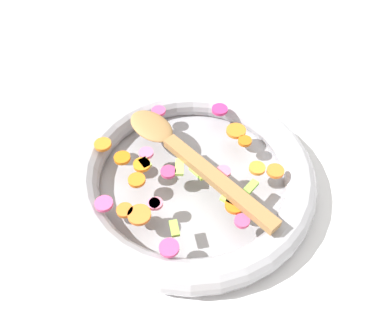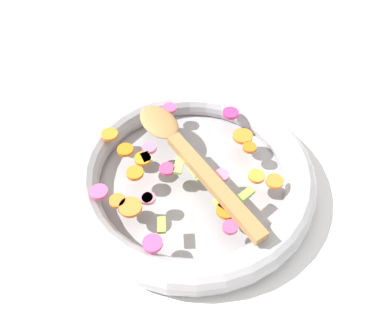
{
  "view_description": "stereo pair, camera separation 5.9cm",
  "coord_description": "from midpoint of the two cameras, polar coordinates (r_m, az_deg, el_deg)",
  "views": [
    {
      "loc": [
        -0.08,
        0.37,
        0.51
      ],
      "look_at": [
        0.0,
        0.0,
        0.05
      ],
      "focal_mm": 35.0,
      "sensor_mm": 36.0,
      "label": 1
    },
    {
      "loc": [
        -0.13,
        0.35,
        0.51
      ],
      "look_at": [
        0.0,
        0.0,
        0.05
      ],
      "focal_mm": 35.0,
      "sensor_mm": 36.0,
      "label": 2
    }
  ],
  "objects": [
    {
      "name": "ground_plane",
      "position": [
        0.63,
        -2.68,
        -3.04
      ],
      "size": [
        4.0,
        4.0,
        0.0
      ],
      "primitive_type": "plane",
      "color": "silver"
    },
    {
      "name": "skillet",
      "position": [
        0.62,
        -2.76,
        -1.82
      ],
      "size": [
        0.4,
        0.4,
        0.05
      ],
      "color": "gray",
      "rests_on": "ground_plane"
    },
    {
      "name": "chopped_vegetables",
      "position": [
        0.58,
        -4.38,
        -1.42
      ],
      "size": [
        0.32,
        0.32,
        0.01
      ],
      "color": "orange",
      "rests_on": "skillet"
    },
    {
      "name": "wooden_spoon",
      "position": [
        0.6,
        -4.38,
        1.89
      ],
      "size": [
        0.28,
        0.21,
        0.01
      ],
      "color": "olive",
      "rests_on": "chopped_vegetables"
    }
  ]
}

